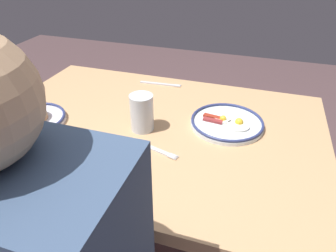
# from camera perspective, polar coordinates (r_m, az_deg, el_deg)

# --- Properties ---
(ground_plane) EXTENTS (6.00, 6.00, 0.00)m
(ground_plane) POSITION_cam_1_polar(r_m,az_deg,el_deg) (1.62, -2.45, -22.11)
(ground_plane) COLOR #4E3A3B
(dining_table) EXTENTS (1.25, 0.87, 0.73)m
(dining_table) POSITION_cam_1_polar(r_m,az_deg,el_deg) (1.17, -3.16, -4.18)
(dining_table) COLOR tan
(dining_table) RESTS_ON ground_plane
(plate_near_main) EXTENTS (0.27, 0.27, 0.04)m
(plate_near_main) POSITION_cam_1_polar(r_m,az_deg,el_deg) (1.13, 11.17, 0.66)
(plate_near_main) COLOR white
(plate_near_main) RESTS_ON dining_table
(plate_center_pancakes) EXTENTS (0.24, 0.24, 0.09)m
(plate_center_pancakes) POSITION_cam_1_polar(r_m,az_deg,el_deg) (1.23, -24.37, 1.46)
(plate_center_pancakes) COLOR white
(plate_center_pancakes) RESTS_ON dining_table
(drinking_glass) EXTENTS (0.08, 0.08, 0.13)m
(drinking_glass) POSITION_cam_1_polar(r_m,az_deg,el_deg) (1.07, -4.97, 2.23)
(drinking_glass) COLOR silver
(drinking_glass) RESTS_ON dining_table
(cell_phone) EXTENTS (0.15, 0.09, 0.01)m
(cell_phone) POSITION_cam_1_polar(r_m,az_deg,el_deg) (0.93, -10.21, -7.48)
(cell_phone) COLOR black
(cell_phone) RESTS_ON dining_table
(fork_near) EXTENTS (0.20, 0.03, 0.01)m
(fork_near) POSITION_cam_1_polar(r_m,az_deg,el_deg) (1.42, -1.36, 7.98)
(fork_near) COLOR silver
(fork_near) RESTS_ON dining_table
(fork_far) EXTENTS (0.18, 0.07, 0.01)m
(fork_far) POSITION_cam_1_polar(r_m,az_deg,el_deg) (0.99, -2.68, -4.34)
(fork_far) COLOR silver
(fork_far) RESTS_ON dining_table
(butter_knife) EXTENTS (0.22, 0.03, 0.01)m
(butter_knife) POSITION_cam_1_polar(r_m,az_deg,el_deg) (1.06, -13.56, -2.37)
(butter_knife) COLOR silver
(butter_knife) RESTS_ON dining_table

